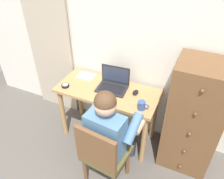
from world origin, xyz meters
TOP-DOWN VIEW (x-y plane):
  - wall_back at (0.00, 2.20)m, footprint 4.80×0.05m
  - curtain_panel at (-1.24, 2.13)m, footprint 0.64×0.03m
  - desk at (-0.28, 1.87)m, footprint 1.18×0.53m
  - dresser at (0.69, 1.91)m, footprint 0.53×0.50m
  - chair at (-0.03, 1.22)m, footprint 0.46×0.44m
  - person_seated at (-0.02, 1.40)m, footprint 0.57×0.61m
  - laptop at (-0.24, 1.94)m, footprint 0.36×0.27m
  - computer_mouse at (0.04, 1.93)m, footprint 0.06×0.10m
  - desk_clock at (-0.76, 1.72)m, footprint 0.09×0.09m
  - notebook_pad at (-0.65, 2.01)m, footprint 0.22×0.16m
  - coffee_mug at (0.18, 1.71)m, footprint 0.12×0.08m

SIDE VIEW (x-z plane):
  - chair at x=-0.03m, z-range 0.05..0.92m
  - desk at x=-0.28m, z-range 0.25..1.00m
  - dresser at x=0.69m, z-range 0.00..1.30m
  - person_seated at x=-0.02m, z-range 0.07..1.26m
  - notebook_pad at x=-0.65m, z-range 0.75..0.76m
  - desk_clock at x=-0.76m, z-range 0.75..0.78m
  - computer_mouse at x=0.04m, z-range 0.75..0.78m
  - coffee_mug at x=0.18m, z-range 0.75..0.84m
  - laptop at x=-0.24m, z-range 0.68..0.92m
  - curtain_panel at x=-1.24m, z-range 0.00..2.16m
  - wall_back at x=0.00m, z-range 0.00..2.50m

